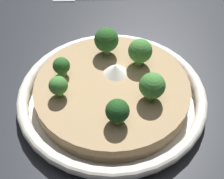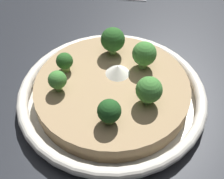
{
  "view_description": "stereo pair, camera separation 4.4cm",
  "coord_description": "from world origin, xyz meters",
  "px_view_note": "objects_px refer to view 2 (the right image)",
  "views": [
    {
      "loc": [
        0.22,
        0.21,
        0.35
      ],
      "look_at": [
        0.0,
        0.0,
        0.02
      ],
      "focal_mm": 45.0,
      "sensor_mm": 36.0,
      "label": 1
    },
    {
      "loc": [
        0.18,
        0.24,
        0.35
      ],
      "look_at": [
        0.0,
        0.0,
        0.02
      ],
      "focal_mm": 45.0,
      "sensor_mm": 36.0,
      "label": 2
    }
  ],
  "objects_px": {
    "risotto_bowl": "(112,92)",
    "broccoli_left": "(144,54)",
    "broccoli_back_right": "(109,112)",
    "broccoli_front": "(65,62)",
    "broccoli_front_left": "(113,40)",
    "broccoli_back_left": "(149,90)",
    "broccoli_right": "(57,80)"
  },
  "relations": [
    {
      "from": "broccoli_left",
      "to": "broccoli_front_left",
      "type": "relative_size",
      "value": 0.96
    },
    {
      "from": "broccoli_left",
      "to": "broccoli_back_left",
      "type": "bearing_deg",
      "value": 54.2
    },
    {
      "from": "broccoli_right",
      "to": "broccoli_back_left",
      "type": "xyz_separation_m",
      "value": [
        -0.09,
        0.1,
        0.01
      ]
    },
    {
      "from": "risotto_bowl",
      "to": "broccoli_left",
      "type": "relative_size",
      "value": 6.43
    },
    {
      "from": "broccoli_left",
      "to": "broccoli_front_left",
      "type": "xyz_separation_m",
      "value": [
        0.02,
        -0.06,
        0.0
      ]
    },
    {
      "from": "broccoli_right",
      "to": "broccoli_front",
      "type": "xyz_separation_m",
      "value": [
        -0.03,
        -0.03,
        -0.0
      ]
    },
    {
      "from": "broccoli_right",
      "to": "broccoli_front",
      "type": "bearing_deg",
      "value": -133.43
    },
    {
      "from": "broccoli_left",
      "to": "broccoli_front_left",
      "type": "height_order",
      "value": "broccoli_front_left"
    },
    {
      "from": "broccoli_left",
      "to": "broccoli_front_left",
      "type": "distance_m",
      "value": 0.06
    },
    {
      "from": "broccoli_back_left",
      "to": "risotto_bowl",
      "type": "bearing_deg",
      "value": -74.09
    },
    {
      "from": "broccoli_right",
      "to": "broccoli_left",
      "type": "xyz_separation_m",
      "value": [
        -0.14,
        0.04,
        0.01
      ]
    },
    {
      "from": "risotto_bowl",
      "to": "broccoli_back_right",
      "type": "relative_size",
      "value": 7.7
    },
    {
      "from": "broccoli_front",
      "to": "broccoli_back_left",
      "type": "bearing_deg",
      "value": 114.45
    },
    {
      "from": "broccoli_back_left",
      "to": "broccoli_front",
      "type": "relative_size",
      "value": 1.4
    },
    {
      "from": "broccoli_front",
      "to": "broccoli_back_right",
      "type": "bearing_deg",
      "value": 87.6
    },
    {
      "from": "broccoli_back_left",
      "to": "broccoli_back_right",
      "type": "xyz_separation_m",
      "value": [
        0.06,
        -0.01,
        -0.0
      ]
    },
    {
      "from": "broccoli_back_right",
      "to": "broccoli_front_left",
      "type": "distance_m",
      "value": 0.15
    },
    {
      "from": "broccoli_back_left",
      "to": "broccoli_front",
      "type": "xyz_separation_m",
      "value": [
        0.06,
        -0.13,
        -0.01
      ]
    },
    {
      "from": "broccoli_back_right",
      "to": "broccoli_front",
      "type": "height_order",
      "value": "broccoli_back_right"
    },
    {
      "from": "broccoli_back_left",
      "to": "broccoli_right",
      "type": "bearing_deg",
      "value": -47.67
    },
    {
      "from": "broccoli_left",
      "to": "broccoli_front",
      "type": "relative_size",
      "value": 1.44
    },
    {
      "from": "broccoli_left",
      "to": "broccoli_back_right",
      "type": "height_order",
      "value": "broccoli_left"
    },
    {
      "from": "broccoli_right",
      "to": "broccoli_back_right",
      "type": "bearing_deg",
      "value": 105.05
    },
    {
      "from": "broccoli_back_right",
      "to": "risotto_bowl",
      "type": "bearing_deg",
      "value": -129.6
    },
    {
      "from": "broccoli_left",
      "to": "broccoli_right",
      "type": "bearing_deg",
      "value": -14.54
    },
    {
      "from": "broccoli_back_left",
      "to": "broccoli_front",
      "type": "distance_m",
      "value": 0.14
    },
    {
      "from": "broccoli_back_right",
      "to": "broccoli_front",
      "type": "bearing_deg",
      "value": -92.4
    },
    {
      "from": "risotto_bowl",
      "to": "broccoli_front_left",
      "type": "height_order",
      "value": "broccoli_front_left"
    },
    {
      "from": "broccoli_back_right",
      "to": "broccoli_front",
      "type": "relative_size",
      "value": 1.21
    },
    {
      "from": "broccoli_back_right",
      "to": "broccoli_front_left",
      "type": "xyz_separation_m",
      "value": [
        -0.09,
        -0.11,
        0.01
      ]
    },
    {
      "from": "broccoli_left",
      "to": "broccoli_front",
      "type": "distance_m",
      "value": 0.13
    },
    {
      "from": "broccoli_right",
      "to": "broccoli_back_left",
      "type": "bearing_deg",
      "value": 132.33
    }
  ]
}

